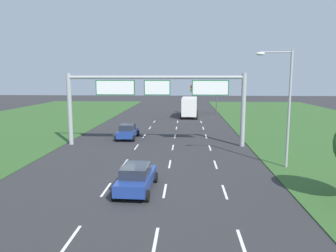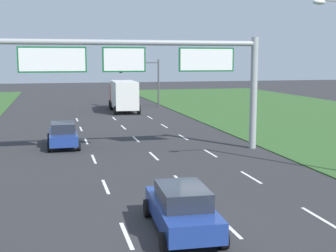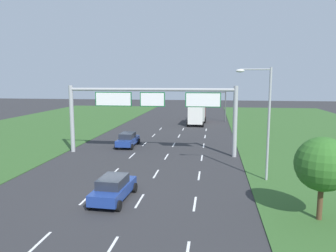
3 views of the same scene
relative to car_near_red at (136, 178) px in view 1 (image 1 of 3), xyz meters
name	(u,v)px [view 1 (image 1 of 3)]	position (x,y,z in m)	size (l,w,h in m)	color
ground_plane	(135,190)	(-0.09, 0.11, -0.80)	(200.00, 200.00, 0.00)	#2D2D30
lane_dashes_inner_left	(125,163)	(-1.84, 6.11, -0.79)	(0.14, 50.40, 0.01)	white
lane_dashes_inner_right	(170,164)	(1.66, 6.11, -0.79)	(0.14, 50.40, 0.01)	white
lane_dashes_slip	(216,165)	(5.16, 6.11, -0.79)	(0.14, 50.40, 0.01)	white
car_near_red	(136,178)	(0.00, 0.00, 0.00)	(2.20, 4.48, 1.56)	navy
car_lead_silver	(128,131)	(-3.43, 16.42, 0.01)	(2.01, 4.47, 1.59)	navy
box_truck	(190,106)	(3.49, 36.20, 0.98)	(2.92, 8.40, 3.30)	#B21E19
sign_gantry	(156,94)	(0.04, 13.01, 4.17)	(17.24, 0.44, 7.00)	#9EA0A5
traffic_light_mast	(206,93)	(6.38, 40.18, 3.07)	(4.76, 0.49, 5.60)	#47494F
street_lamp	(284,99)	(9.89, 5.53, 4.28)	(2.61, 0.32, 8.50)	#9EA0A5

